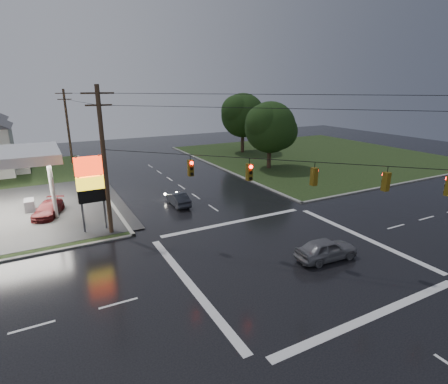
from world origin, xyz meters
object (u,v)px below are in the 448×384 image
pylon_sign (90,182)px  tree_ne_far (244,115)px  utility_pole_n (68,126)px  car_north (178,199)px  car_crossing (326,249)px  tree_ne_near (271,128)px  utility_pole_nw (104,160)px  car_pump (48,209)px

pylon_sign → tree_ne_far: tree_ne_far is taller
pylon_sign → utility_pole_n: utility_pole_n is taller
car_north → car_crossing: (4.59, -14.74, 0.10)m
tree_ne_far → tree_ne_near: bearing=-104.1°
tree_ne_near → car_crossing: size_ratio=2.13×
utility_pole_nw → tree_ne_far: (26.65, 24.49, 0.46)m
utility_pole_nw → pylon_sign: bearing=135.0°
utility_pole_nw → utility_pole_n: 28.50m
pylon_sign → car_north: size_ratio=1.59×
utility_pole_nw → utility_pole_n: size_ratio=1.05×
car_north → car_pump: car_pump is taller
pylon_sign → car_north: (7.93, 2.80, -3.39)m
utility_pole_nw → tree_ne_far: utility_pole_nw is taller
utility_pole_n → tree_ne_far: utility_pole_n is taller
car_north → car_pump: 11.29m
car_crossing → car_pump: size_ratio=0.98×
tree_ne_far → car_pump: 36.07m
utility_pole_nw → car_pump: (-4.06, 6.41, -5.10)m
utility_pole_n → car_crossing: size_ratio=2.49×
pylon_sign → car_pump: bearing=119.5°
tree_ne_far → car_crossing: 38.92m
tree_ne_far → utility_pole_n: bearing=171.5°
utility_pole_n → car_pump: bearing=-100.4°
pylon_sign → utility_pole_n: size_ratio=0.57×
pylon_sign → utility_pole_nw: (1.00, -1.00, 1.71)m
tree_ne_far → pylon_sign: bearing=-139.6°
tree_ne_far → car_crossing: size_ratio=2.32×
car_north → car_crossing: car_crossing is taller
utility_pole_nw → car_pump: size_ratio=2.56×
car_crossing → utility_pole_nw: bearing=50.1°
utility_pole_n → tree_ne_far: (26.65, -4.01, 0.71)m
utility_pole_n → tree_ne_near: size_ratio=1.17×
tree_ne_far → car_north: bearing=-133.6°
car_north → tree_ne_far: bearing=-132.6°
pylon_sign → tree_ne_far: 36.35m
pylon_sign → car_crossing: bearing=-43.7°
pylon_sign → utility_pole_n: bearing=87.9°
car_pump → tree_ne_far: bearing=51.9°
tree_ne_near → tree_ne_far: tree_ne_far is taller
car_pump → utility_pole_n: bearing=101.0°
pylon_sign → utility_pole_n: (1.00, 27.50, 1.46)m
tree_ne_near → car_north: (-16.72, -8.70, -4.94)m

